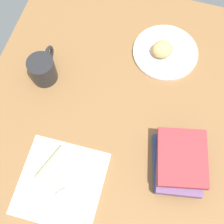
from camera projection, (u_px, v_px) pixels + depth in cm
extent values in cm
cube|color=olive|center=(112.00, 116.00, 104.00)|extent=(110.00, 90.00, 4.00)
cylinder|color=silver|center=(165.00, 52.00, 110.63)|extent=(23.30, 23.30, 1.40)
ellipsoid|color=#DDAC6A|center=(162.00, 49.00, 107.28)|extent=(9.77, 9.94, 5.15)
cube|color=white|center=(61.00, 183.00, 92.56)|extent=(25.32, 25.32, 1.60)
cylinder|color=silver|center=(65.00, 201.00, 88.57)|extent=(5.96, 5.96, 2.65)
cylinder|color=#C26831|center=(64.00, 200.00, 87.62)|extent=(4.89, 4.89, 0.40)
cylinder|color=beige|center=(55.00, 167.00, 90.77)|extent=(13.43, 9.70, 5.80)
cube|color=#33477F|center=(173.00, 164.00, 94.31)|extent=(20.46, 16.26, 2.66)
cube|color=#6B4C7A|center=(179.00, 164.00, 91.46)|extent=(20.68, 16.27, 3.02)
cube|color=#A53338|center=(182.00, 158.00, 89.34)|extent=(19.98, 17.75, 2.50)
cylinder|color=#262628|center=(43.00, 70.00, 103.23)|extent=(8.89, 8.89, 9.40)
cylinder|color=#B0643C|center=(40.00, 64.00, 99.45)|extent=(7.29, 7.29, 0.40)
torus|color=#262628|center=(49.00, 55.00, 105.45)|extent=(6.84, 1.24, 6.84)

